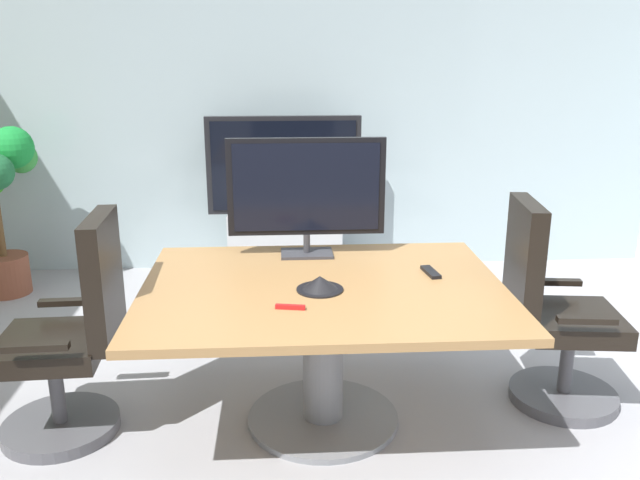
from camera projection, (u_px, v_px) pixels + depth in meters
ground_plane at (318, 454)px, 3.08m from camera, size 7.11×7.11×0.00m
wall_back_glass_partition at (298, 96)px, 5.36m from camera, size 6.11×0.10×2.86m
conference_table at (323, 321)px, 3.20m from camera, size 1.72×1.31×0.73m
office_chair_left at (72, 346)px, 3.14m from camera, size 0.60×0.58×1.09m
office_chair_right at (552, 322)px, 3.41m from camera, size 0.62×0.60×1.09m
tv_monitor at (306, 190)px, 3.50m from camera, size 0.84×0.18×0.64m
wall_display_unit at (285, 225)px, 5.29m from camera, size 1.20×0.36×1.31m
conference_phone at (320, 284)px, 3.07m from camera, size 0.22×0.22×0.07m
remote_control at (431, 272)px, 3.30m from camera, size 0.07×0.18×0.02m
whiteboard_marker at (290, 307)px, 2.85m from camera, size 0.13×0.04×0.02m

